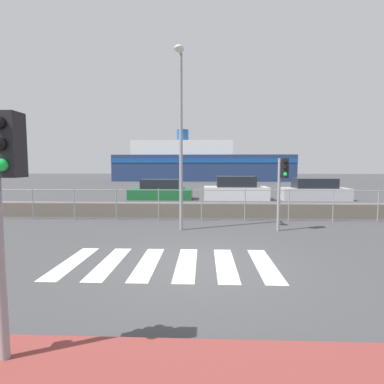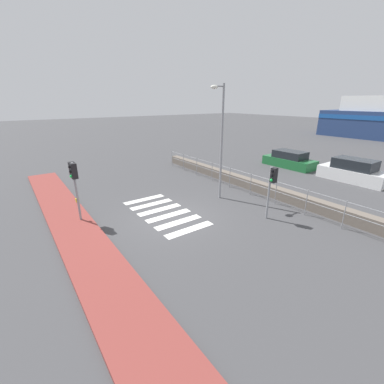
{
  "view_description": "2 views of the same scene",
  "coord_description": "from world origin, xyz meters",
  "views": [
    {
      "loc": [
        0.09,
        -6.75,
        2.27
      ],
      "look_at": [
        -0.26,
        2.0,
        1.5
      ],
      "focal_mm": 28.0,
      "sensor_mm": 36.0,
      "label": 1
    },
    {
      "loc": [
        9.71,
        -5.8,
        5.35
      ],
      "look_at": [
        0.28,
        1.0,
        1.2
      ],
      "focal_mm": 24.0,
      "sensor_mm": 36.0,
      "label": 2
    }
  ],
  "objects": [
    {
      "name": "ground_plane",
      "position": [
        0.0,
        0.0,
        0.0
      ],
      "size": [
        160.0,
        160.0,
        0.0
      ],
      "primitive_type": "plane",
      "color": "#424244"
    },
    {
      "name": "parked_car_green",
      "position": [
        -2.85,
        13.48,
        0.58
      ],
      "size": [
        4.26,
        1.81,
        1.36
      ],
      "color": "#1E6633",
      "rests_on": "ground_plane"
    },
    {
      "name": "seawall",
      "position": [
        0.0,
        6.38,
        0.31
      ],
      "size": [
        19.81,
        0.55,
        0.62
      ],
      "color": "#6B6056",
      "rests_on": "ground_plane"
    },
    {
      "name": "parked_car_white",
      "position": [
        2.24,
        13.48,
        0.67
      ],
      "size": [
        4.27,
        1.82,
        1.57
      ],
      "color": "silver",
      "rests_on": "ground_plane"
    },
    {
      "name": "streetlamp",
      "position": [
        -0.71,
        3.56,
        3.8
      ],
      "size": [
        0.32,
        0.9,
        6.18
      ],
      "color": "gray",
      "rests_on": "ground_plane"
    },
    {
      "name": "ferry_boat",
      "position": [
        -0.65,
        39.92,
        2.56
      ],
      "size": [
        26.76,
        7.29,
        7.82
      ],
      "color": "navy",
      "rests_on": "ground_plane"
    },
    {
      "name": "crosswalk",
      "position": [
        -0.76,
        0.0,
        0.0
      ],
      "size": [
        4.95,
        2.4,
        0.01
      ],
      "color": "silver",
      "rests_on": "ground_plane"
    },
    {
      "name": "traffic_light_far",
      "position": [
        2.8,
        3.67,
        1.86
      ],
      "size": [
        0.34,
        0.32,
        2.53
      ],
      "color": "gray",
      "rests_on": "ground_plane"
    },
    {
      "name": "parked_car_silver",
      "position": [
        7.46,
        13.48,
        0.62
      ],
      "size": [
        4.4,
        1.77,
        1.45
      ],
      "color": "#BCBCC1",
      "rests_on": "ground_plane"
    },
    {
      "name": "harbor_fence",
      "position": [
        -0.0,
        5.51,
        0.87
      ],
      "size": [
        17.86,
        0.04,
        1.34
      ],
      "color": "gray",
      "rests_on": "ground_plane"
    }
  ]
}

